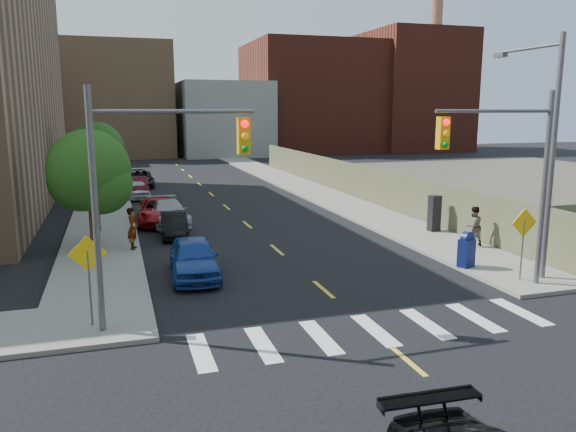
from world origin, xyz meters
TOP-DOWN VIEW (x-y plane):
  - ground at (0.00, 0.00)m, footprint 160.00×160.00m
  - sidewalk_nw at (-7.75, 41.50)m, footprint 3.50×73.00m
  - sidewalk_ne at (7.75, 41.50)m, footprint 3.50×73.00m
  - fence_north at (9.60, 28.00)m, footprint 0.12×44.00m
  - gravel_lot at (28.00, 30.00)m, footprint 36.00×42.00m
  - bg_bldg_midwest at (-6.00, 72.00)m, footprint 14.00×16.00m
  - bg_bldg_center at (8.00, 70.00)m, footprint 12.00×16.00m
  - bg_bldg_east at (22.00, 72.00)m, footprint 18.00×18.00m
  - bg_bldg_fareast at (38.00, 70.00)m, footprint 14.00×16.00m
  - smokestack at (42.00, 70.00)m, footprint 1.80×1.80m
  - signal_nw at (-5.98, 6.00)m, footprint 4.59×0.30m
  - signal_ne at (5.98, 6.00)m, footprint 4.59×0.30m
  - streetlight_ne at (8.20, 6.90)m, footprint 0.25×3.70m
  - warn_sign_nw at (-7.80, 6.50)m, footprint 1.06×0.06m
  - warn_sign_ne at (7.20, 6.50)m, footprint 1.06×0.06m
  - warn_sign_midwest at (-7.80, 20.00)m, footprint 1.06×0.06m
  - tree_west_near at (-8.00, 16.05)m, footprint 3.66×3.64m
  - tree_west_far at (-8.00, 31.05)m, footprint 3.66×3.64m
  - parked_car_blue at (-4.20, 10.95)m, footprint 2.11×4.60m
  - parked_car_black at (-4.20, 18.26)m, footprint 1.52×3.77m
  - parked_car_red at (-4.60, 21.88)m, footprint 2.83×5.34m
  - parked_car_silver at (-4.20, 21.35)m, footprint 2.25×4.89m
  - parked_car_white at (-5.50, 31.56)m, footprint 1.96×4.09m
  - parked_car_maroon at (-5.50, 32.23)m, footprint 1.69×4.50m
  - parked_car_grey at (-5.08, 37.89)m, footprint 2.41×5.10m
  - mailbox at (6.30, 8.58)m, footprint 0.71×0.62m
  - payphone at (8.73, 14.91)m, footprint 0.59×0.50m
  - pedestrian_west at (-6.30, 15.56)m, footprint 0.55×0.75m
  - pedestrian_east at (8.67, 11.50)m, footprint 0.94×0.76m

SIDE VIEW (x-z plane):
  - ground at x=0.00m, z-range 0.00..0.00m
  - gravel_lot at x=28.00m, z-range 0.00..0.06m
  - sidewalk_nw at x=-7.75m, z-range 0.00..0.15m
  - sidewalk_ne at x=7.75m, z-range 0.00..0.15m
  - parked_car_black at x=-4.20m, z-range 0.00..1.22m
  - parked_car_white at x=-5.50m, z-range 0.00..1.35m
  - parked_car_silver at x=-4.20m, z-range 0.00..1.39m
  - parked_car_grey at x=-5.08m, z-range 0.00..1.41m
  - parked_car_red at x=-4.60m, z-range 0.00..1.43m
  - parked_car_maroon at x=-5.50m, z-range 0.00..1.47m
  - parked_car_blue at x=-4.20m, z-range 0.00..1.53m
  - mailbox at x=6.30m, z-range 0.13..1.58m
  - pedestrian_east at x=8.67m, z-range 0.15..2.00m
  - payphone at x=8.73m, z-range 0.15..2.00m
  - pedestrian_west at x=-6.30m, z-range 0.15..2.04m
  - fence_north at x=9.60m, z-range 0.00..2.50m
  - warn_sign_nw at x=-7.80m, z-range 0.58..3.41m
  - warn_sign_ne at x=7.20m, z-range 0.58..3.41m
  - warn_sign_midwest at x=-7.80m, z-range 0.58..3.41m
  - tree_west_near at x=-8.00m, z-range 0.72..6.24m
  - tree_west_far at x=-8.00m, z-range 0.72..6.24m
  - signal_nw at x=-5.98m, z-range 1.03..8.03m
  - signal_ne at x=5.98m, z-range 1.03..8.03m
  - bg_bldg_center at x=8.00m, z-range 0.00..10.00m
  - streetlight_ne at x=8.20m, z-range 0.72..9.72m
  - bg_bldg_midwest at x=-6.00m, z-range 0.00..15.00m
  - bg_bldg_east at x=22.00m, z-range 0.00..16.00m
  - bg_bldg_fareast at x=38.00m, z-range 0.00..18.00m
  - smokestack at x=42.00m, z-range 0.00..28.00m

